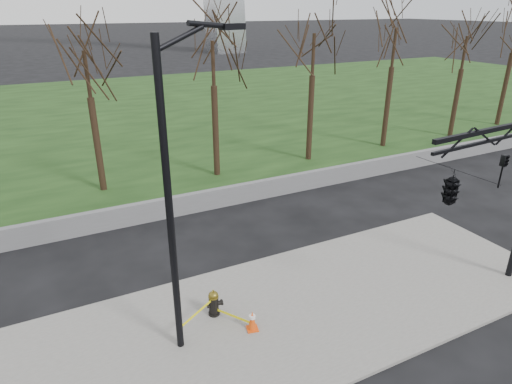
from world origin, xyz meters
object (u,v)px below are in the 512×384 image
fire_hydrant (214,303)px  traffic_signal_mast (470,181)px  street_light (176,184)px  traffic_cone (252,320)px

fire_hydrant → traffic_signal_mast: traffic_signal_mast is taller
fire_hydrant → traffic_signal_mast: 7.88m
street_light → traffic_signal_mast: street_light is taller
fire_hydrant → street_light: bearing=-141.0°
traffic_cone → street_light: size_ratio=0.07×
fire_hydrant → traffic_cone: size_ratio=1.37×
street_light → traffic_signal_mast: bearing=-30.4°
street_light → fire_hydrant: bearing=19.2°
fire_hydrant → street_light: 4.40m
traffic_cone → traffic_signal_mast: 7.02m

